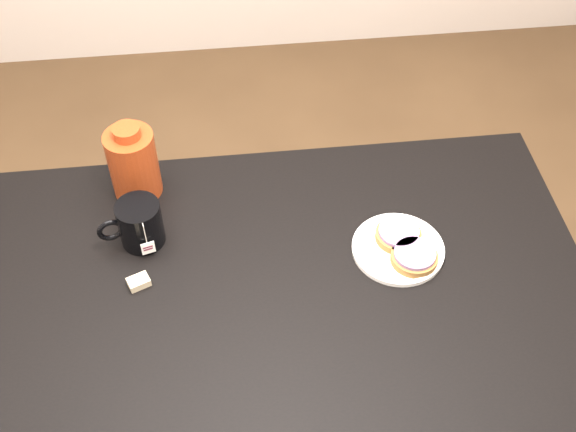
{
  "coord_description": "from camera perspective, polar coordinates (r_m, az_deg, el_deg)",
  "views": [
    {
      "loc": [
        -0.05,
        -0.88,
        1.98
      ],
      "look_at": [
        0.07,
        0.17,
        0.81
      ],
      "focal_mm": 45.0,
      "sensor_mm": 36.0,
      "label": 1
    }
  ],
  "objects": [
    {
      "name": "bagel_back",
      "position": [
        1.61,
        8.72,
        -1.44
      ],
      "size": [
        0.14,
        0.14,
        0.03
      ],
      "color": "brown",
      "rests_on": "plate"
    },
    {
      "name": "bagel_front",
      "position": [
        1.58,
        9.95,
        -3.17
      ],
      "size": [
        0.11,
        0.11,
        0.03
      ],
      "color": "brown",
      "rests_on": "plate"
    },
    {
      "name": "plate",
      "position": [
        1.61,
        8.69,
        -2.53
      ],
      "size": [
        0.2,
        0.2,
        0.02
      ],
      "color": "white",
      "rests_on": "table"
    },
    {
      "name": "bagel_package",
      "position": [
        1.7,
        -12.14,
        4.13
      ],
      "size": [
        0.14,
        0.14,
        0.19
      ],
      "rotation": [
        0.0,
        0.0,
        -0.31
      ],
      "color": "maroon",
      "rests_on": "table"
    },
    {
      "name": "mug",
      "position": [
        1.61,
        -11.67,
        -0.6
      ],
      "size": [
        0.15,
        0.12,
        0.11
      ],
      "rotation": [
        0.0,
        0.0,
        0.27
      ],
      "color": "black",
      "rests_on": "table"
    },
    {
      "name": "teabag_pouch",
      "position": [
        1.56,
        -11.71,
        -5.12
      ],
      "size": [
        0.05,
        0.05,
        0.02
      ],
      "primitive_type": "cube",
      "rotation": [
        0.0,
        0.0,
        0.39
      ],
      "color": "#C6B793",
      "rests_on": "table"
    },
    {
      "name": "table",
      "position": [
        1.59,
        -1.65,
        -8.36
      ],
      "size": [
        1.4,
        0.9,
        0.75
      ],
      "color": "black",
      "rests_on": "ground_plane"
    }
  ]
}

